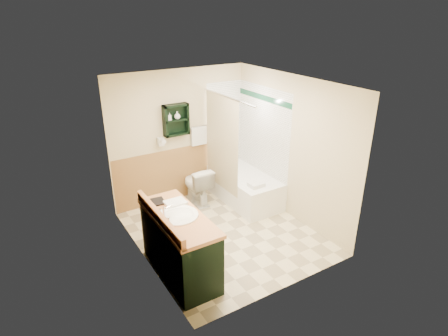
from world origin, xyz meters
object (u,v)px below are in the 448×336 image
(toilet, at_px, (197,185))
(soap_bottle_b, at_px, (177,116))
(hair_dryer, at_px, (161,142))
(vanity, at_px, (180,245))
(vanity_book, at_px, (151,196))
(wall_shelf, at_px, (176,120))
(bathtub, at_px, (245,187))
(soap_bottle_a, at_px, (170,118))

(toilet, bearing_deg, soap_bottle_b, -50.51)
(hair_dryer, distance_m, vanity, 2.17)
(vanity, distance_m, vanity_book, 0.75)
(wall_shelf, distance_m, bathtub, 1.77)
(vanity_book, bearing_deg, bathtub, 27.60)
(soap_bottle_a, bearing_deg, vanity, -112.08)
(hair_dryer, distance_m, soap_bottle_b, 0.53)
(soap_bottle_b, bearing_deg, bathtub, -32.76)
(wall_shelf, bearing_deg, soap_bottle_a, -177.54)
(wall_shelf, distance_m, toilet, 1.25)
(hair_dryer, bearing_deg, soap_bottle_b, -5.33)
(vanity_book, xyz_separation_m, soap_bottle_a, (0.94, 1.44, 0.59))
(wall_shelf, relative_size, bathtub, 0.37)
(wall_shelf, height_order, bathtub, wall_shelf)
(toilet, relative_size, soap_bottle_b, 5.37)
(wall_shelf, relative_size, hair_dryer, 2.29)
(hair_dryer, bearing_deg, bathtub, -27.02)
(vanity_book, bearing_deg, toilet, 49.34)
(hair_dryer, xyz_separation_m, vanity_book, (-0.76, -1.47, -0.19))
(wall_shelf, height_order, hair_dryer, wall_shelf)
(hair_dryer, height_order, bathtub, hair_dryer)
(wall_shelf, bearing_deg, vanity, -114.94)
(wall_shelf, bearing_deg, hair_dryer, 175.24)
(hair_dryer, relative_size, bathtub, 0.16)
(toilet, bearing_deg, hair_dryer, -27.89)
(vanity, relative_size, toilet, 1.98)
(hair_dryer, distance_m, soap_bottle_a, 0.44)
(bathtub, bearing_deg, vanity, -146.44)
(vanity, bearing_deg, soap_bottle_b, 64.47)
(soap_bottle_a, bearing_deg, soap_bottle_b, 0.00)
(bathtub, bearing_deg, soap_bottle_b, 147.24)
(vanity_book, distance_m, soap_bottle_b, 1.90)
(hair_dryer, height_order, soap_bottle_a, soap_bottle_a)
(wall_shelf, height_order, vanity, wall_shelf)
(vanity, bearing_deg, toilet, 55.97)
(vanity_book, xyz_separation_m, soap_bottle_b, (1.08, 1.44, 0.61))
(toilet, relative_size, soap_bottle_a, 5.69)
(vanity, height_order, bathtub, vanity)
(hair_dryer, relative_size, soap_bottle_b, 1.81)
(vanity, bearing_deg, bathtub, 33.56)
(soap_bottle_a, xyz_separation_m, soap_bottle_b, (0.14, 0.00, 0.02))
(soap_bottle_b, bearing_deg, vanity, -115.53)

